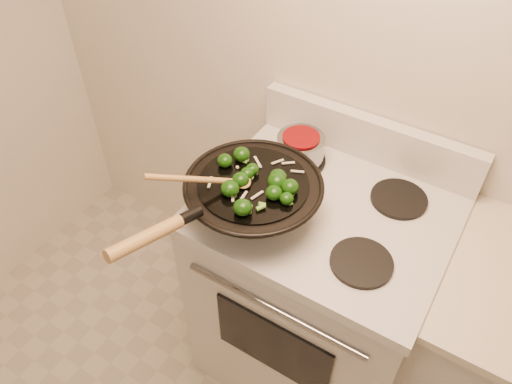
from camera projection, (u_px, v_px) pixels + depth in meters
The scene contains 5 objects.
stove at pixel (316, 289), 1.89m from camera, with size 0.78×0.67×1.08m.
wok at pixel (252, 197), 1.49m from camera, with size 0.42×0.68×0.22m.
stirfry at pixel (257, 181), 1.43m from camera, with size 0.28×0.29×0.05m.
wooden_spoon at pixel (215, 180), 1.40m from camera, with size 0.22×0.26×0.12m.
saucepan at pixel (300, 148), 1.69m from camera, with size 0.16×0.26×0.10m.
Camera 1 is at (0.11, 0.12, 2.05)m, focal length 35.00 mm.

